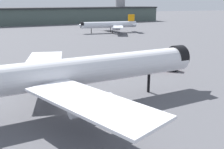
# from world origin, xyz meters

# --- Properties ---
(ground) EXTENTS (900.00, 900.00, 0.00)m
(ground) POSITION_xyz_m (0.00, 0.00, 0.00)
(ground) COLOR #56565B
(airliner_near_gate) EXTENTS (59.84, 54.28, 16.33)m
(airliner_near_gate) POSITION_xyz_m (2.43, 2.04, 7.19)
(airliner_near_gate) COLOR white
(airliner_near_gate) RESTS_ON ground
(airliner_far_taxiway) EXTENTS (43.99, 40.10, 12.15)m
(airliner_far_taxiway) POSITION_xyz_m (52.65, 120.73, 5.35)
(airliner_far_taxiway) COLOR silver
(airliner_far_taxiway) RESTS_ON ground
(terminal_building) EXTENTS (229.99, 49.84, 26.85)m
(terminal_building) POSITION_xyz_m (26.19, 211.44, 7.80)
(terminal_building) COLOR #475651
(terminal_building) RESTS_ON ground
(service_truck_front) EXTENTS (5.60, 5.42, 3.00)m
(service_truck_front) POSITION_xyz_m (35.24, 19.39, 1.59)
(service_truck_front) COLOR black
(service_truck_front) RESTS_ON ground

